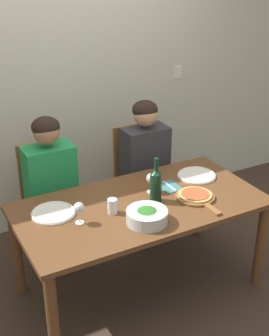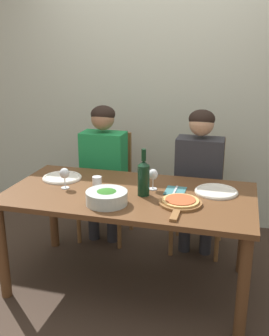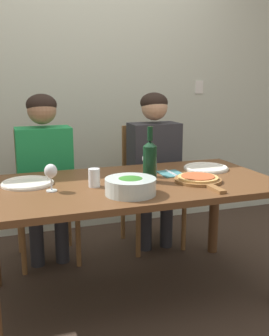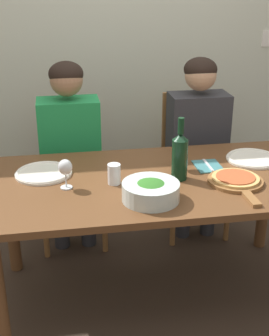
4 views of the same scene
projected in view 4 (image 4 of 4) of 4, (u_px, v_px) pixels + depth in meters
ground_plane at (155, 293)px, 2.71m from camera, size 40.00×40.00×0.00m
back_wall at (122, 27)px, 3.33m from camera, size 10.00×0.06×2.70m
dining_table at (157, 195)px, 2.46m from camera, size 1.73×0.89×0.73m
chair_left at (71, 167)px, 3.13m from camera, size 0.42×0.42×0.96m
chair_right at (192, 159)px, 3.26m from camera, size 0.42×0.42×0.96m
person_woman at (70, 140)px, 2.93m from camera, size 0.47×0.51×1.23m
person_man at (198, 133)px, 3.06m from camera, size 0.47×0.51×1.23m
wine_bottle at (180, 155)px, 2.36m from camera, size 0.08×0.08×0.33m
broccoli_bowl at (151, 191)px, 2.17m from camera, size 0.27×0.27×0.10m
dinner_plate_left at (44, 173)px, 2.46m from camera, size 0.30×0.30×0.02m
dinner_plate_right at (253, 158)px, 2.65m from camera, size 0.30×0.30×0.02m
pizza_on_board at (236, 181)px, 2.36m from camera, size 0.28×0.42×0.04m
wine_glass_left at (65, 169)px, 2.27m from camera, size 0.07×0.07×0.15m
wine_glass_right at (180, 151)px, 2.49m from camera, size 0.07×0.07×0.15m
water_tumbler at (114, 174)px, 2.34m from camera, size 0.07×0.07×0.10m
fork_on_napkin at (208, 166)px, 2.56m from camera, size 0.14×0.18×0.01m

